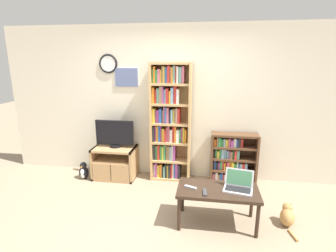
# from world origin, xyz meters

# --- Properties ---
(ground_plane) EXTENTS (18.00, 18.00, 0.00)m
(ground_plane) POSITION_xyz_m (0.00, 0.00, 0.00)
(ground_plane) COLOR gray
(wall_back) EXTENTS (5.89, 0.09, 2.60)m
(wall_back) POSITION_xyz_m (-0.01, 1.72, 1.31)
(wall_back) COLOR beige
(wall_back) RESTS_ON ground_plane
(tv_stand) EXTENTS (0.73, 0.49, 0.55)m
(tv_stand) POSITION_xyz_m (-0.92, 1.41, 0.28)
(tv_stand) COLOR tan
(tv_stand) RESTS_ON ground_plane
(television) EXTENTS (0.67, 0.18, 0.47)m
(television) POSITION_xyz_m (-0.91, 1.44, 0.79)
(television) COLOR black
(television) RESTS_ON tv_stand
(bookshelf_tall) EXTENTS (0.67, 0.30, 1.99)m
(bookshelf_tall) POSITION_xyz_m (0.02, 1.54, 0.99)
(bookshelf_tall) COLOR tan
(bookshelf_tall) RESTS_ON ground_plane
(bookshelf_short) EXTENTS (0.76, 0.27, 0.85)m
(bookshelf_short) POSITION_xyz_m (1.08, 1.55, 0.41)
(bookshelf_short) COLOR brown
(bookshelf_short) RESTS_ON ground_plane
(coffee_table) EXTENTS (1.00, 0.51, 0.48)m
(coffee_table) POSITION_xyz_m (0.81, 0.31, 0.42)
(coffee_table) COLOR #332319
(coffee_table) RESTS_ON ground_plane
(laptop) EXTENTS (0.38, 0.31, 0.23)m
(laptop) POSITION_xyz_m (1.06, 0.34, 0.54)
(laptop) COLOR silver
(laptop) RESTS_ON coffee_table
(remote_near_laptop) EXTENTS (0.17, 0.10, 0.02)m
(remote_near_laptop) POSITION_xyz_m (0.48, 0.28, 0.49)
(remote_near_laptop) COLOR #99999E
(remote_near_laptop) RESTS_ON coffee_table
(remote_far_from_laptop) EXTENTS (0.05, 0.16, 0.02)m
(remote_far_from_laptop) POSITION_xyz_m (0.65, 0.18, 0.49)
(remote_far_from_laptop) COLOR #38383A
(remote_far_from_laptop) RESTS_ON coffee_table
(cat) EXTENTS (0.21, 0.46, 0.27)m
(cat) POSITION_xyz_m (1.69, 0.42, 0.12)
(cat) COLOR #B78447
(cat) RESTS_ON ground_plane
(penguin_figurine) EXTENTS (0.16, 0.15, 0.31)m
(penguin_figurine) POSITION_xyz_m (-1.45, 1.26, 0.14)
(penguin_figurine) COLOR black
(penguin_figurine) RESTS_ON ground_plane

